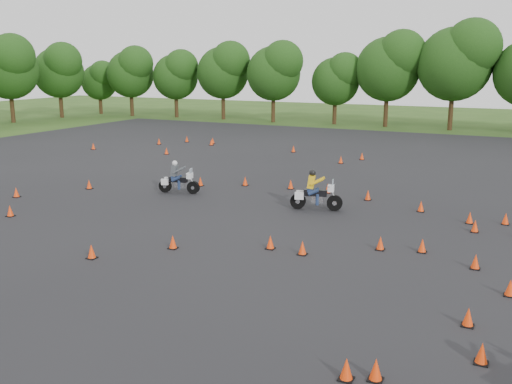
% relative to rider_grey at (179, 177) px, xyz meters
% --- Properties ---
extents(ground, '(140.00, 140.00, 0.00)m').
position_rel_rider_grey_xyz_m(ground, '(5.59, -6.90, -0.81)').
color(ground, '#2D5119').
rests_on(ground, ground).
extents(asphalt_pad, '(62.00, 62.00, 0.00)m').
position_rel_rider_grey_xyz_m(asphalt_pad, '(5.59, -0.90, -0.80)').
color(asphalt_pad, black).
rests_on(asphalt_pad, ground).
extents(treeline, '(86.79, 32.64, 10.91)m').
position_rel_rider_grey_xyz_m(treeline, '(9.50, 27.95, 3.85)').
color(treeline, '#1C4012').
rests_on(treeline, ground).
extents(traffic_cones, '(36.09, 32.77, 0.45)m').
position_rel_rider_grey_xyz_m(traffic_cones, '(6.30, -0.46, -0.58)').
color(traffic_cones, '#FF3E0A').
rests_on(traffic_cones, asphalt_pad).
extents(rider_grey, '(2.17, 1.08, 1.60)m').
position_rel_rider_grey_xyz_m(rider_grey, '(0.00, 0.00, 0.00)').
color(rider_grey, '#42474A').
rests_on(rider_grey, ground).
extents(rider_yellow, '(2.37, 1.21, 1.75)m').
position_rel_rider_grey_xyz_m(rider_yellow, '(7.17, -0.18, 0.07)').
color(rider_yellow, gold).
rests_on(rider_yellow, ground).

